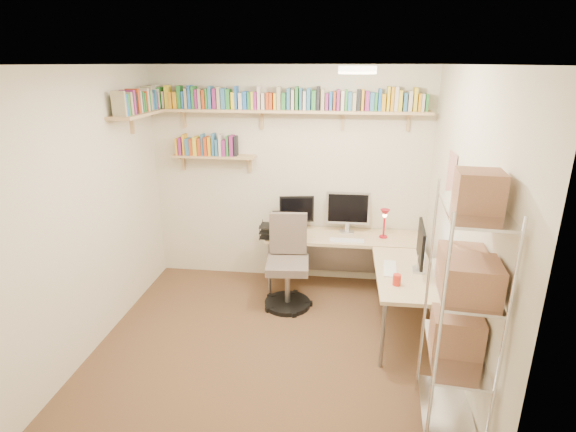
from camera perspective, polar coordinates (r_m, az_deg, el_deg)
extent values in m
plane|color=#4E3121|center=(4.39, -2.35, -16.09)|extent=(3.20, 3.20, 0.00)
cube|color=beige|center=(5.23, 0.10, 4.91)|extent=(3.20, 0.04, 2.50)
cube|color=beige|center=(4.36, -23.81, 0.39)|extent=(0.04, 3.00, 2.50)
cube|color=beige|center=(3.89, 21.34, -1.41)|extent=(0.04, 3.00, 2.50)
cube|color=beige|center=(2.48, -8.41, -11.97)|extent=(3.20, 0.04, 2.50)
cube|color=silver|center=(3.60, -2.91, 18.65)|extent=(3.20, 3.00, 0.04)
cube|color=silver|center=(4.32, 20.00, 4.85)|extent=(0.01, 0.30, 0.42)
cube|color=silver|center=(3.95, 21.13, 2.75)|extent=(0.01, 0.28, 0.38)
cylinder|color=#FFEAC6|center=(3.75, 8.81, 17.86)|extent=(0.30, 0.30, 0.06)
cube|color=tan|center=(4.98, -0.07, 13.19)|extent=(3.05, 0.25, 0.03)
cube|color=tan|center=(4.98, -18.23, 12.28)|extent=(0.25, 1.00, 0.03)
cube|color=tan|center=(5.25, -9.36, 7.51)|extent=(0.95, 0.20, 0.02)
cube|color=tan|center=(5.33, -13.20, 12.33)|extent=(0.03, 0.20, 0.20)
cube|color=tan|center=(5.10, -3.41, 12.50)|extent=(0.03, 0.20, 0.20)
cube|color=tan|center=(5.02, 7.00, 12.29)|extent=(0.03, 0.20, 0.20)
cube|color=tan|center=(5.06, 15.12, 11.86)|extent=(0.03, 0.20, 0.20)
cube|color=beige|center=(5.35, -16.33, 14.36)|extent=(0.04, 0.12, 0.25)
cube|color=#287933|center=(5.33, -15.89, 14.25)|extent=(0.04, 0.15, 0.22)
cube|color=tan|center=(5.32, -15.42, 14.04)|extent=(0.02, 0.12, 0.18)
cube|color=gold|center=(5.30, -15.00, 14.42)|extent=(0.04, 0.11, 0.25)
cube|color=orange|center=(5.29, -14.54, 14.06)|extent=(0.03, 0.13, 0.17)
cube|color=orange|center=(5.27, -14.01, 14.09)|extent=(0.04, 0.12, 0.18)
cube|color=#287933|center=(5.25, -13.53, 14.48)|extent=(0.04, 0.11, 0.24)
cube|color=#225CB1|center=(5.24, -13.06, 14.18)|extent=(0.02, 0.13, 0.18)
cube|color=tan|center=(5.22, -12.68, 14.35)|extent=(0.03, 0.15, 0.21)
cube|color=#225CB1|center=(5.21, -12.27, 14.56)|extent=(0.03, 0.13, 0.25)
cube|color=#287933|center=(5.20, -11.81, 14.54)|extent=(0.03, 0.14, 0.24)
cube|color=#822268|center=(5.19, -11.43, 14.37)|extent=(0.02, 0.15, 0.21)
cube|color=tan|center=(5.18, -11.06, 14.42)|extent=(0.03, 0.12, 0.21)
cube|color=#AF3C17|center=(5.16, -10.57, 14.37)|extent=(0.03, 0.12, 0.20)
cube|color=#287933|center=(5.15, -10.16, 14.46)|extent=(0.02, 0.13, 0.21)
cube|color=#2F678F|center=(5.14, -9.79, 14.62)|extent=(0.03, 0.13, 0.24)
cube|color=#822268|center=(5.13, -9.22, 14.49)|extent=(0.04, 0.12, 0.21)
cube|color=tan|center=(5.11, -8.66, 14.62)|extent=(0.04, 0.15, 0.23)
cube|color=#2F678F|center=(5.10, -8.10, 14.55)|extent=(0.04, 0.14, 0.22)
cube|color=#287933|center=(5.09, -7.54, 14.52)|extent=(0.04, 0.13, 0.21)
cube|color=gold|center=(5.08, -6.91, 14.35)|extent=(0.04, 0.12, 0.18)
cube|color=#225CB1|center=(5.07, -6.54, 14.72)|extent=(0.02, 0.12, 0.24)
cube|color=beige|center=(5.06, -5.98, 14.33)|extent=(0.04, 0.12, 0.17)
cube|color=#225CB1|center=(5.05, -5.41, 14.43)|extent=(0.04, 0.13, 0.19)
cube|color=#287933|center=(5.04, -4.86, 14.39)|extent=(0.04, 0.11, 0.18)
cube|color=gold|center=(5.03, -4.45, 14.42)|extent=(0.03, 0.14, 0.18)
cube|color=#822268|center=(5.02, -4.08, 14.43)|extent=(0.03, 0.15, 0.18)
cube|color=beige|center=(5.02, -3.64, 14.77)|extent=(0.03, 0.13, 0.24)
cube|color=beige|center=(5.01, -3.11, 14.37)|extent=(0.03, 0.14, 0.17)
cube|color=#AF3C17|center=(5.00, -2.58, 14.39)|extent=(0.03, 0.12, 0.18)
cube|color=#AF3C17|center=(5.00, -2.13, 14.37)|extent=(0.03, 0.12, 0.17)
cube|color=gold|center=(4.99, -1.61, 14.36)|extent=(0.03, 0.12, 0.17)
cube|color=tan|center=(4.98, -1.12, 14.74)|extent=(0.04, 0.12, 0.24)
cube|color=#287933|center=(4.98, -0.52, 14.37)|extent=(0.04, 0.11, 0.17)
cube|color=#2F678F|center=(4.97, 0.10, 14.64)|extent=(0.03, 0.12, 0.22)
cube|color=beige|center=(4.96, 0.65, 14.55)|extent=(0.03, 0.14, 0.21)
cube|color=#287933|center=(4.96, 1.16, 14.74)|extent=(0.03, 0.13, 0.24)
cube|color=#2F678F|center=(4.95, 1.65, 14.64)|extent=(0.03, 0.11, 0.23)
cube|color=beige|center=(4.95, 2.15, 14.45)|extent=(0.03, 0.15, 0.19)
cube|color=#2F678F|center=(4.95, 2.66, 14.63)|extent=(0.04, 0.11, 0.23)
cube|color=#287933|center=(4.94, 3.31, 14.47)|extent=(0.04, 0.12, 0.20)
cube|color=black|center=(4.94, 3.87, 14.69)|extent=(0.03, 0.13, 0.24)
cube|color=tan|center=(4.94, 4.45, 14.53)|extent=(0.04, 0.15, 0.22)
cube|color=#822268|center=(4.94, 4.96, 14.27)|extent=(0.03, 0.11, 0.17)
cube|color=#225CB1|center=(4.94, 5.47, 14.34)|extent=(0.03, 0.13, 0.19)
cube|color=#AF3C17|center=(4.93, 5.94, 14.36)|extent=(0.02, 0.15, 0.20)
cube|color=#822268|center=(4.93, 6.41, 14.45)|extent=(0.03, 0.13, 0.21)
cube|color=beige|center=(4.93, 6.96, 14.37)|extent=(0.03, 0.14, 0.20)
cube|color=#287933|center=(4.93, 7.41, 14.40)|extent=(0.03, 0.13, 0.21)
cube|color=#2F678F|center=(4.93, 7.87, 14.26)|extent=(0.04, 0.13, 0.19)
cube|color=tan|center=(4.94, 8.41, 14.18)|extent=(0.04, 0.14, 0.18)
cube|color=black|center=(4.94, 8.95, 14.36)|extent=(0.04, 0.13, 0.22)
cube|color=orange|center=(4.94, 9.45, 14.34)|extent=(0.02, 0.14, 0.22)
cube|color=#822268|center=(4.94, 10.02, 14.21)|extent=(0.04, 0.13, 0.20)
cube|color=#2F678F|center=(4.94, 10.61, 14.11)|extent=(0.04, 0.14, 0.19)
cube|color=#287933|center=(4.95, 11.09, 14.05)|extent=(0.03, 0.12, 0.18)
cube|color=#225CB1|center=(4.95, 11.55, 14.27)|extent=(0.03, 0.13, 0.22)
cube|color=orange|center=(4.95, 12.01, 13.94)|extent=(0.04, 0.13, 0.17)
cube|color=gold|center=(4.95, 12.59, 14.33)|extent=(0.03, 0.13, 0.25)
cube|color=orange|center=(4.96, 13.06, 14.28)|extent=(0.03, 0.15, 0.24)
cube|color=beige|center=(4.96, 13.55, 14.27)|extent=(0.04, 0.13, 0.25)
cube|color=gold|center=(4.97, 14.04, 14.03)|extent=(0.04, 0.12, 0.21)
cube|color=#2F678F|center=(4.97, 14.62, 13.85)|extent=(0.04, 0.14, 0.19)
cube|color=beige|center=(4.98, 15.22, 13.91)|extent=(0.04, 0.14, 0.20)
cube|color=gold|center=(4.99, 15.81, 14.07)|extent=(0.04, 0.15, 0.24)
cube|color=orange|center=(4.99, 16.29, 13.69)|extent=(0.03, 0.15, 0.18)
cube|color=beige|center=(5.00, 16.69, 13.63)|extent=(0.03, 0.14, 0.17)
cube|color=#287933|center=(5.01, 17.16, 13.59)|extent=(0.03, 0.12, 0.17)
cube|color=tan|center=(4.58, -20.68, 13.18)|extent=(0.13, 0.03, 0.23)
cube|color=#225CB1|center=(4.62, -20.42, 13.05)|extent=(0.13, 0.03, 0.20)
cube|color=#287933|center=(4.65, -20.19, 13.11)|extent=(0.12, 0.04, 0.20)
cube|color=tan|center=(4.70, -19.92, 13.27)|extent=(0.14, 0.04, 0.21)
cube|color=#822268|center=(4.74, -19.66, 13.44)|extent=(0.15, 0.04, 0.23)
cube|color=black|center=(4.79, -19.35, 13.36)|extent=(0.12, 0.04, 0.20)
cube|color=#AF3C17|center=(4.84, -19.09, 13.63)|extent=(0.13, 0.04, 0.24)
cube|color=beige|center=(4.88, -18.88, 13.54)|extent=(0.15, 0.02, 0.21)
cube|color=black|center=(4.91, -18.68, 13.56)|extent=(0.13, 0.03, 0.21)
cube|color=#287933|center=(4.95, -18.48, 13.58)|extent=(0.12, 0.04, 0.20)
cube|color=#287933|center=(4.98, -18.29, 13.53)|extent=(0.13, 0.02, 0.19)
cube|color=#AF3C17|center=(5.01, -18.15, 13.67)|extent=(0.14, 0.02, 0.20)
cube|color=beige|center=(5.04, -17.99, 13.85)|extent=(0.14, 0.04, 0.23)
cube|color=#287933|center=(5.08, -17.81, 13.79)|extent=(0.15, 0.02, 0.21)
cube|color=beige|center=(5.11, -17.63, 13.77)|extent=(0.13, 0.02, 0.20)
cube|color=tan|center=(5.14, -17.51, 14.08)|extent=(0.13, 0.02, 0.25)
cube|color=#225CB1|center=(5.18, -17.28, 13.71)|extent=(0.12, 0.04, 0.17)
cube|color=#2F678F|center=(5.22, -17.07, 13.96)|extent=(0.14, 0.04, 0.21)
cube|color=#822268|center=(5.26, -16.88, 13.87)|extent=(0.13, 0.02, 0.18)
cube|color=beige|center=(5.28, -16.78, 14.06)|extent=(0.14, 0.02, 0.21)
cube|color=#225CB1|center=(5.32, -16.62, 14.04)|extent=(0.11, 0.03, 0.20)
cube|color=orange|center=(5.35, -16.45, 13.93)|extent=(0.11, 0.03, 0.17)
cube|color=orange|center=(5.36, -13.77, 8.62)|extent=(0.02, 0.15, 0.19)
cube|color=#822268|center=(5.35, -13.39, 8.65)|extent=(0.03, 0.13, 0.20)
cube|color=orange|center=(5.33, -12.96, 8.86)|extent=(0.03, 0.12, 0.23)
cube|color=#2F678F|center=(5.32, -12.49, 8.63)|extent=(0.04, 0.14, 0.19)
cube|color=#AF3C17|center=(5.31, -12.04, 8.62)|extent=(0.04, 0.14, 0.19)
cube|color=gold|center=(5.29, -11.57, 8.74)|extent=(0.04, 0.15, 0.21)
cube|color=#AF3C17|center=(5.28, -11.04, 8.68)|extent=(0.04, 0.14, 0.19)
cube|color=#2F678F|center=(5.26, -10.70, 8.93)|extent=(0.02, 0.12, 0.24)
cube|color=#AF3C17|center=(5.25, -10.27, 8.75)|extent=(0.04, 0.15, 0.21)
cube|color=orange|center=(5.24, -9.80, 8.77)|extent=(0.03, 0.15, 0.21)
cube|color=#2F678F|center=(5.23, -9.38, 8.97)|extent=(0.03, 0.12, 0.25)
cube|color=#2F678F|center=(5.22, -8.91, 8.62)|extent=(0.03, 0.15, 0.18)
cube|color=beige|center=(5.20, -8.50, 8.94)|extent=(0.03, 0.14, 0.24)
cube|color=#822268|center=(5.20, -8.03, 8.59)|extent=(0.04, 0.14, 0.18)
cube|color=#287933|center=(5.18, -7.59, 8.85)|extent=(0.03, 0.13, 0.22)
cube|color=#822268|center=(5.17, -7.09, 8.88)|extent=(0.04, 0.14, 0.23)
cube|color=black|center=(5.16, -6.61, 8.83)|extent=(0.03, 0.11, 0.22)
cube|color=tan|center=(5.12, 6.97, -2.68)|extent=(1.70, 0.54, 0.04)
cube|color=tan|center=(4.36, 14.63, -7.12)|extent=(0.54, 1.17, 0.04)
cylinder|color=gray|center=(5.10, -2.35, -6.68)|extent=(0.04, 0.04, 0.63)
cylinder|color=gray|center=(5.50, -1.61, -4.68)|extent=(0.04, 0.04, 0.63)
cylinder|color=gray|center=(5.52, 15.29, -5.33)|extent=(0.04, 0.04, 0.63)
cylinder|color=gray|center=(4.03, 11.92, -14.63)|extent=(0.04, 0.04, 0.63)
cylinder|color=gray|center=(4.10, 18.38, -14.63)|extent=(0.04, 0.04, 0.63)
cube|color=gray|center=(5.44, 6.87, -4.59)|extent=(1.61, 0.02, 0.49)
cube|color=silver|center=(5.11, 7.62, 1.02)|extent=(0.49, 0.03, 0.38)
cube|color=black|center=(5.10, 7.62, 0.96)|extent=(0.44, 0.00, 0.32)
cube|color=black|center=(5.15, 1.11, 0.89)|extent=(0.39, 0.03, 0.30)
cube|color=black|center=(4.31, 16.54, -3.34)|extent=(0.03, 0.52, 0.34)
cube|color=white|center=(4.30, 16.30, -3.34)|extent=(0.00, 0.47, 0.29)
cube|color=white|center=(4.96, 7.49, -3.11)|extent=(0.38, 0.12, 0.01)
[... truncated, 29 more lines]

